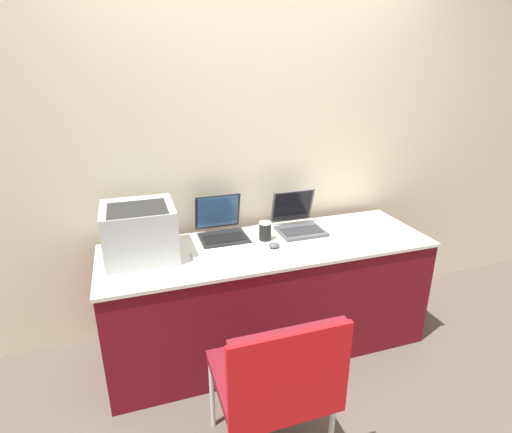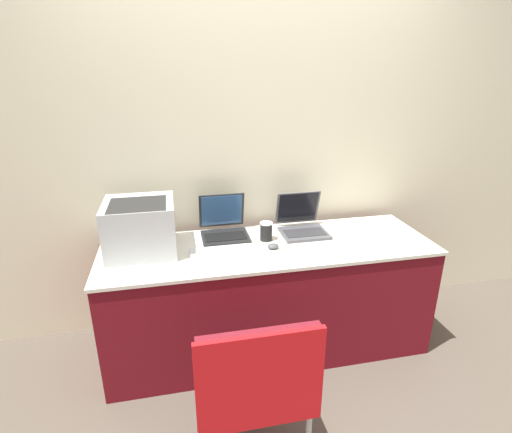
{
  "view_description": "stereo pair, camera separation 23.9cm",
  "coord_description": "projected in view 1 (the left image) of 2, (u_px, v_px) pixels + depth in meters",
  "views": [
    {
      "loc": [
        -0.78,
        -1.78,
        1.76
      ],
      "look_at": [
        -0.07,
        0.35,
        0.91
      ],
      "focal_mm": 28.0,
      "sensor_mm": 36.0,
      "label": 1
    },
    {
      "loc": [
        -0.55,
        -1.84,
        1.76
      ],
      "look_at": [
        -0.07,
        0.35,
        0.91
      ],
      "focal_mm": 28.0,
      "sensor_mm": 36.0,
      "label": 2
    }
  ],
  "objects": [
    {
      "name": "ground_plane",
      "position": [
        285.0,
        375.0,
        2.43
      ],
      "size": [
        14.0,
        14.0,
        0.0
      ],
      "primitive_type": "plane",
      "color": "brown"
    },
    {
      "name": "wall_back",
      "position": [
        247.0,
        140.0,
        2.63
      ],
      "size": [
        8.0,
        0.05,
        2.6
      ],
      "color": "beige",
      "rests_on": "ground_plane"
    },
    {
      "name": "table",
      "position": [
        268.0,
        296.0,
        2.58
      ],
      "size": [
        2.02,
        0.65,
        0.73
      ],
      "color": "maroon",
      "rests_on": "ground_plane"
    },
    {
      "name": "printer",
      "position": [
        139.0,
        230.0,
        2.24
      ],
      "size": [
        0.39,
        0.38,
        0.3
      ],
      "color": "#B2B7BC",
      "rests_on": "table"
    },
    {
      "name": "laptop_left",
      "position": [
        222.0,
        228.0,
        2.54
      ],
      "size": [
        0.3,
        0.31,
        0.25
      ],
      "color": "black",
      "rests_on": "table"
    },
    {
      "name": "laptop_right",
      "position": [
        298.0,
        222.0,
        2.65
      ],
      "size": [
        0.3,
        0.31,
        0.25
      ],
      "color": "#4C4C51",
      "rests_on": "table"
    },
    {
      "name": "external_keyboard",
      "position": [
        229.0,
        254.0,
        2.3
      ],
      "size": [
        0.42,
        0.17,
        0.02
      ],
      "color": "silver",
      "rests_on": "table"
    },
    {
      "name": "coffee_cup",
      "position": [
        265.0,
        231.0,
        2.49
      ],
      "size": [
        0.08,
        0.08,
        0.12
      ],
      "color": "black",
      "rests_on": "table"
    },
    {
      "name": "mouse",
      "position": [
        274.0,
        245.0,
        2.39
      ],
      "size": [
        0.07,
        0.06,
        0.03
      ],
      "color": "#4C4C51",
      "rests_on": "table"
    },
    {
      "name": "chair",
      "position": [
        278.0,
        379.0,
        1.66
      ],
      "size": [
        0.49,
        0.5,
        0.86
      ],
      "color": "maroon",
      "rests_on": "ground_plane"
    }
  ]
}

